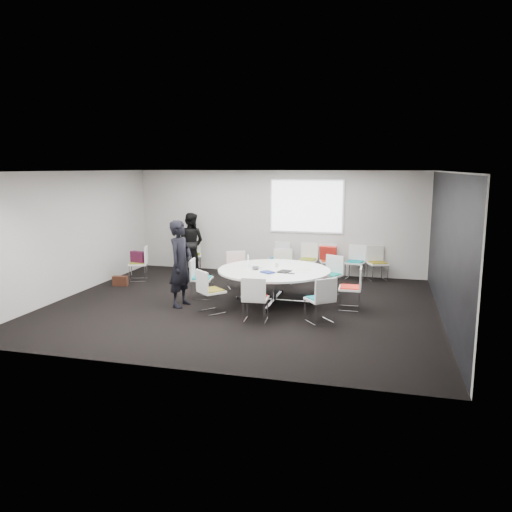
% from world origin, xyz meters
% --- Properties ---
extents(room_shell, '(8.08, 7.08, 2.88)m').
position_xyz_m(room_shell, '(0.09, 0.00, 1.40)').
color(room_shell, black).
rests_on(room_shell, ground).
extents(conference_table, '(2.40, 2.40, 0.73)m').
position_xyz_m(conference_table, '(0.60, 0.40, 0.56)').
color(conference_table, silver).
rests_on(conference_table, ground).
extents(projection_screen, '(1.90, 0.03, 1.35)m').
position_xyz_m(projection_screen, '(0.80, 3.46, 1.85)').
color(projection_screen, white).
rests_on(projection_screen, room_shell).
extents(chair_ring_a, '(0.46, 0.47, 0.88)m').
position_xyz_m(chair_ring_a, '(2.23, 0.27, 0.28)').
color(chair_ring_a, silver).
rests_on(chair_ring_a, ground).
extents(chair_ring_b, '(0.60, 0.60, 0.88)m').
position_xyz_m(chair_ring_b, '(1.69, 1.41, 0.28)').
color(chair_ring_b, silver).
rests_on(chair_ring_b, ground).
extents(chair_ring_c, '(0.55, 0.54, 0.88)m').
position_xyz_m(chair_ring_c, '(0.47, 2.02, 0.28)').
color(chair_ring_c, silver).
rests_on(chair_ring_c, ground).
extents(chair_ring_d, '(0.61, 0.61, 0.88)m').
position_xyz_m(chair_ring_d, '(-0.53, 1.42, 0.28)').
color(chair_ring_d, silver).
rests_on(chair_ring_d, ground).
extents(chair_ring_e, '(0.52, 0.53, 0.88)m').
position_xyz_m(chair_ring_e, '(-1.04, 0.33, 0.28)').
color(chair_ring_e, silver).
rests_on(chair_ring_e, ground).
extents(chair_ring_f, '(0.64, 0.64, 0.88)m').
position_xyz_m(chair_ring_f, '(-0.45, -0.68, 0.28)').
color(chair_ring_f, silver).
rests_on(chair_ring_f, ground).
extents(chair_ring_g, '(0.49, 0.48, 0.88)m').
position_xyz_m(chair_ring_g, '(0.56, -1.02, 0.28)').
color(chair_ring_g, silver).
rests_on(chair_ring_g, ground).
extents(chair_ring_h, '(0.64, 0.64, 0.88)m').
position_xyz_m(chair_ring_h, '(1.74, -0.77, 0.28)').
color(chair_ring_h, silver).
rests_on(chair_ring_h, ground).
extents(chair_back_a, '(0.56, 0.55, 0.88)m').
position_xyz_m(chair_back_a, '(0.13, 3.17, 0.28)').
color(chair_back_a, silver).
rests_on(chair_back_a, ground).
extents(chair_back_b, '(0.47, 0.46, 0.88)m').
position_xyz_m(chair_back_b, '(0.92, 3.17, 0.28)').
color(chair_back_b, silver).
rests_on(chair_back_b, ground).
extents(chair_back_c, '(0.55, 0.54, 0.88)m').
position_xyz_m(chair_back_c, '(1.47, 3.14, 0.28)').
color(chair_back_c, silver).
rests_on(chair_back_c, ground).
extents(chair_back_d, '(0.54, 0.53, 0.88)m').
position_xyz_m(chair_back_d, '(2.15, 3.14, 0.28)').
color(chair_back_d, silver).
rests_on(chair_back_d, ground).
extents(chair_back_e, '(0.60, 0.59, 0.88)m').
position_xyz_m(chair_back_e, '(2.71, 3.16, 0.28)').
color(chair_back_e, silver).
rests_on(chair_back_e, ground).
extents(chair_spare_left, '(0.58, 0.58, 0.88)m').
position_xyz_m(chair_spare_left, '(-3.22, 1.59, 0.28)').
color(chair_spare_left, silver).
rests_on(chair_spare_left, ground).
extents(chair_person_back, '(0.60, 0.59, 0.88)m').
position_xyz_m(chair_person_back, '(-2.35, 3.13, 0.28)').
color(chair_person_back, silver).
rests_on(chair_person_back, ground).
extents(person_main, '(0.52, 0.71, 1.81)m').
position_xyz_m(person_main, '(-1.22, -0.36, 0.90)').
color(person_main, black).
rests_on(person_main, ground).
extents(person_back, '(0.84, 0.67, 1.65)m').
position_xyz_m(person_back, '(-2.34, 2.97, 0.83)').
color(person_back, black).
rests_on(person_back, ground).
extents(laptop, '(0.28, 0.36, 0.03)m').
position_xyz_m(laptop, '(0.25, 0.38, 0.74)').
color(laptop, '#333338').
rests_on(laptop, conference_table).
extents(laptop_lid, '(0.10, 0.29, 0.22)m').
position_xyz_m(laptop_lid, '(-0.01, 0.54, 0.86)').
color(laptop_lid, silver).
rests_on(laptop_lid, conference_table).
extents(notebook_black, '(0.29, 0.34, 0.02)m').
position_xyz_m(notebook_black, '(0.86, 0.19, 0.74)').
color(notebook_black, black).
rests_on(notebook_black, conference_table).
extents(tablet_folio, '(0.33, 0.31, 0.03)m').
position_xyz_m(tablet_folio, '(0.55, 0.01, 0.74)').
color(tablet_folio, navy).
rests_on(tablet_folio, conference_table).
extents(papers_right, '(0.37, 0.34, 0.00)m').
position_xyz_m(papers_right, '(1.19, 0.54, 0.73)').
color(papers_right, silver).
rests_on(papers_right, conference_table).
extents(papers_front, '(0.32, 0.23, 0.00)m').
position_xyz_m(papers_front, '(1.24, 0.28, 0.73)').
color(papers_front, white).
rests_on(papers_front, conference_table).
extents(cup, '(0.08, 0.08, 0.09)m').
position_xyz_m(cup, '(0.60, 0.68, 0.78)').
color(cup, white).
rests_on(cup, conference_table).
extents(phone, '(0.15, 0.10, 0.01)m').
position_xyz_m(phone, '(1.04, 0.05, 0.73)').
color(phone, black).
rests_on(phone, conference_table).
extents(maroon_bag, '(0.42, 0.25, 0.28)m').
position_xyz_m(maroon_bag, '(-3.24, 1.59, 0.62)').
color(maroon_bag, '#4E1530').
rests_on(maroon_bag, chair_spare_left).
extents(brown_bag, '(0.38, 0.22, 0.24)m').
position_xyz_m(brown_bag, '(-3.40, 0.95, 0.12)').
color(brown_bag, '#361A11').
rests_on(brown_bag, ground).
extents(red_jacket, '(0.45, 0.19, 0.36)m').
position_xyz_m(red_jacket, '(1.47, 2.92, 0.70)').
color(red_jacket, '#B01D15').
rests_on(red_jacket, chair_back_c).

